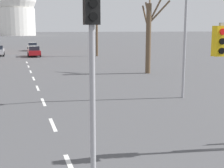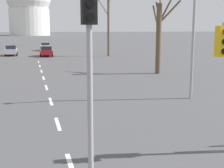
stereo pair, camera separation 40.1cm
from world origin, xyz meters
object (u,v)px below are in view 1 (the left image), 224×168
street_lamp_right (177,23)px  sedan_mid_centre (32,47)px  traffic_signal_centre_tall (92,49)px  sedan_near_left (34,51)px

street_lamp_right → sedan_mid_centre: 45.71m
sedan_mid_centre → traffic_signal_centre_tall: bearing=-91.7°
traffic_signal_centre_tall → sedan_near_left: size_ratio=1.31×
sedan_near_left → sedan_mid_centre: size_ratio=1.03×
traffic_signal_centre_tall → sedan_mid_centre: (1.66, 54.46, -2.90)m
street_lamp_right → sedan_mid_centre: bearing=97.3°
sedan_near_left → sedan_mid_centre: (0.54, 13.11, 0.00)m
street_lamp_right → sedan_near_left: bearing=101.1°
street_lamp_right → sedan_mid_centre: street_lamp_right is taller
traffic_signal_centre_tall → street_lamp_right: bearing=51.3°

